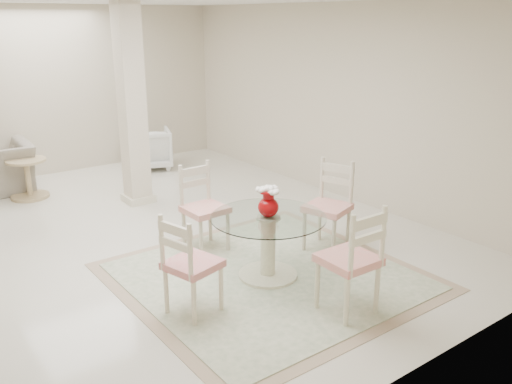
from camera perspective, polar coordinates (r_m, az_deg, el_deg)
ground at (r=6.58m, az=-11.41°, el=-4.75°), size 7.00×7.00×0.00m
room_shell at (r=6.12m, az=-12.49°, el=11.51°), size 6.02×7.02×2.71m
column at (r=7.56m, az=-12.93°, el=8.77°), size 0.30×0.30×2.70m
area_rug at (r=5.52m, az=1.25°, el=-8.86°), size 2.77×2.77×0.02m
dining_table at (r=5.38m, az=1.28°, el=-5.79°), size 1.13×1.13×0.65m
red_vase at (r=5.21m, az=1.32°, el=-1.01°), size 0.24×0.22×0.31m
dining_chair_east at (r=6.04m, az=7.86°, el=-0.73°), size 0.56×0.56×1.11m
dining_chair_north at (r=6.00m, az=-5.76°, el=-0.94°), size 0.44×0.44×1.07m
dining_chair_west at (r=4.67m, az=-7.29°, el=-6.96°), size 0.50×0.50×1.03m
dining_chair_south at (r=4.69m, az=10.38°, el=-6.37°), size 0.46×0.46×1.12m
armchair_white at (r=9.52m, az=-11.23°, el=4.51°), size 0.95×0.96×0.68m
side_table at (r=8.44m, az=-22.84°, el=1.16°), size 0.55×0.55×0.57m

